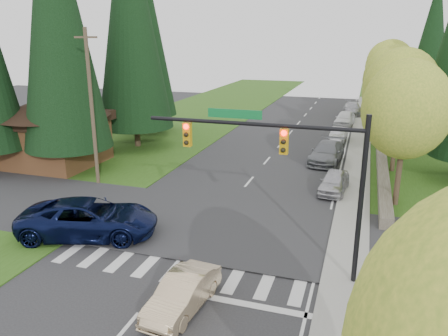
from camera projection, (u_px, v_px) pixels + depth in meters
The scene contains 28 objects.
ground at pixel (137, 315), 15.46m from camera, with size 120.00×120.00×0.00m, color #28282B.
grass_west at pixel (116, 151), 37.50m from camera, with size 14.00×110.00×0.06m, color #2C5015.
cross_street at pixel (212, 225), 22.74m from camera, with size 120.00×8.00×0.10m, color #28282B.
sidewalk_east at pixel (358, 164), 33.43m from camera, with size 1.80×80.00×0.13m, color gray.
curb_east at pixel (346, 163), 33.68m from camera, with size 0.20×80.00×0.13m, color gray.
stone_wall_north at pixel (380, 139), 40.13m from camera, with size 0.70×40.00×0.70m, color #4C4438.
traffic_signal at pixel (288, 157), 16.82m from camera, with size 8.70×0.37×6.80m.
brown_building at pixel (54, 124), 32.64m from camera, with size 8.40×8.40×5.40m.
utility_pole at pixel (92, 107), 27.70m from camera, with size 1.60×0.24×10.00m.
decid_tree_0 at pixel (406, 110), 23.86m from camera, with size 4.80×4.80×8.37m.
decid_tree_1 at pixel (401, 91), 30.15m from camera, with size 5.20×5.20×8.80m.
decid_tree_2 at pixel (393, 80), 36.54m from camera, with size 5.00×5.00×8.82m.
decid_tree_3 at pixel (391, 76), 42.96m from camera, with size 5.00×5.00×8.55m.
decid_tree_4 at pixel (390, 68), 49.19m from camera, with size 5.40×5.40×9.18m.
decid_tree_5 at pixel (386, 68), 55.77m from camera, with size 4.80×4.80×8.30m.
decid_tree_6 at pixel (385, 62), 62.02m from camera, with size 5.20×5.20×8.86m.
conifer_w_a at pixel (56, 15), 28.92m from camera, with size 6.12×6.12×19.80m.
conifer_w_b at pixel (60, 32), 33.74m from camera, with size 5.44×5.44×17.80m.
conifer_w_c at pixel (130, 13), 35.76m from camera, with size 6.46×6.46×20.80m.
conifer_w_e at pixel (144, 27), 42.10m from camera, with size 5.78×5.78×18.80m.
conifer_e_c at pixel (433, 38), 52.32m from camera, with size 5.10×5.10×16.80m.
sedan_champagne at pixel (182, 293), 15.59m from camera, with size 1.36×3.91×1.29m, color beige.
suv_navy at pixel (89, 218), 21.32m from camera, with size 3.05×6.61×1.84m, color #0A1133.
parked_car_a at pixel (334, 182), 27.42m from camera, with size 1.58×3.92×1.34m, color #B1B0B5.
parked_car_b at pixel (327, 153), 33.93m from camera, with size 2.18×5.37×1.56m, color slate.
parked_car_c at pixel (338, 135), 40.70m from camera, with size 1.35×3.87×1.28m, color #B4B4B9.
parked_car_d at pixel (345, 119), 47.77m from camera, with size 1.89×4.69×1.60m, color white.
parked_car_e at pixel (353, 109), 54.34m from camera, with size 2.11×5.18×1.50m, color #A6A5AA.
Camera 1 is at (7.03, -11.69, 9.46)m, focal length 35.00 mm.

